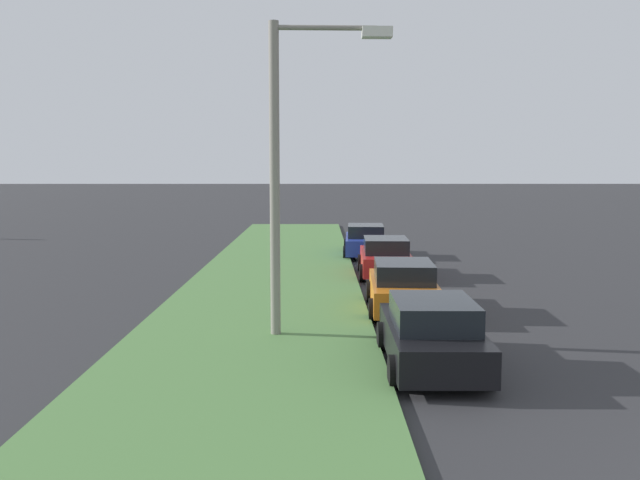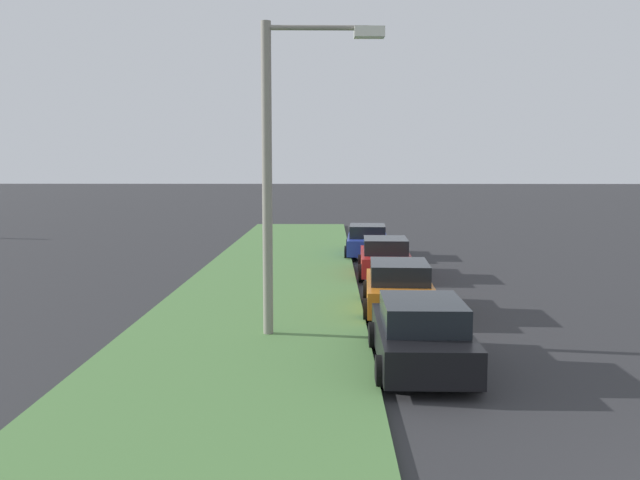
{
  "view_description": "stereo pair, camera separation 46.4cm",
  "coord_description": "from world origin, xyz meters",
  "px_view_note": "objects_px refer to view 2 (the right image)",
  "views": [
    {
      "loc": [
        -7.3,
        6.27,
        4.17
      ],
      "look_at": [
        19.29,
        6.22,
        1.27
      ],
      "focal_mm": 38.32,
      "sensor_mm": 36.0,
      "label": 1
    },
    {
      "loc": [
        -7.3,
        5.81,
        4.17
      ],
      "look_at": [
        19.29,
        6.22,
        1.27
      ],
      "focal_mm": 38.32,
      "sensor_mm": 36.0,
      "label": 2
    }
  ],
  "objects_px": {
    "parked_car_black": "(421,335)",
    "parked_car_orange": "(399,288)",
    "parked_car_blue": "(367,241)",
    "parked_car_red": "(385,258)",
    "streetlight": "(282,156)"
  },
  "relations": [
    {
      "from": "parked_car_orange",
      "to": "parked_car_blue",
      "type": "height_order",
      "value": "same"
    },
    {
      "from": "parked_car_orange",
      "to": "parked_car_blue",
      "type": "relative_size",
      "value": 1.0
    },
    {
      "from": "parked_car_black",
      "to": "streetlight",
      "type": "bearing_deg",
      "value": 51.48
    },
    {
      "from": "parked_car_black",
      "to": "parked_car_red",
      "type": "relative_size",
      "value": 0.99
    },
    {
      "from": "parked_car_orange",
      "to": "parked_car_red",
      "type": "bearing_deg",
      "value": 1.68
    },
    {
      "from": "parked_car_red",
      "to": "parked_car_blue",
      "type": "xyz_separation_m",
      "value": [
        5.72,
        0.36,
        0.0
      ]
    },
    {
      "from": "streetlight",
      "to": "parked_car_orange",
      "type": "bearing_deg",
      "value": -45.99
    },
    {
      "from": "parked_car_blue",
      "to": "streetlight",
      "type": "height_order",
      "value": "streetlight"
    },
    {
      "from": "parked_car_blue",
      "to": "streetlight",
      "type": "xyz_separation_m",
      "value": [
        -15.08,
        2.85,
        3.67
      ]
    },
    {
      "from": "parked_car_black",
      "to": "parked_car_orange",
      "type": "bearing_deg",
      "value": -0.28
    },
    {
      "from": "parked_car_black",
      "to": "parked_car_blue",
      "type": "xyz_separation_m",
      "value": [
        17.53,
        0.17,
        0.0
      ]
    },
    {
      "from": "streetlight",
      "to": "parked_car_red",
      "type": "bearing_deg",
      "value": -18.95
    },
    {
      "from": "parked_car_black",
      "to": "streetlight",
      "type": "relative_size",
      "value": 0.58
    },
    {
      "from": "parked_car_black",
      "to": "parked_car_red",
      "type": "distance_m",
      "value": 11.82
    },
    {
      "from": "parked_car_blue",
      "to": "parked_car_red",
      "type": "bearing_deg",
      "value": -173.41
    }
  ]
}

